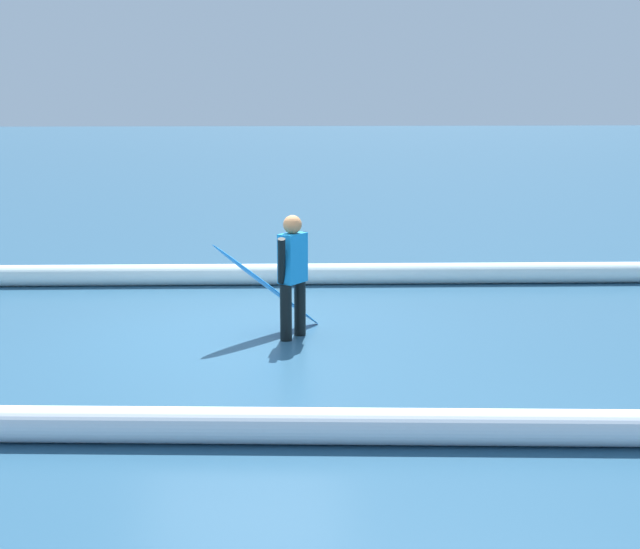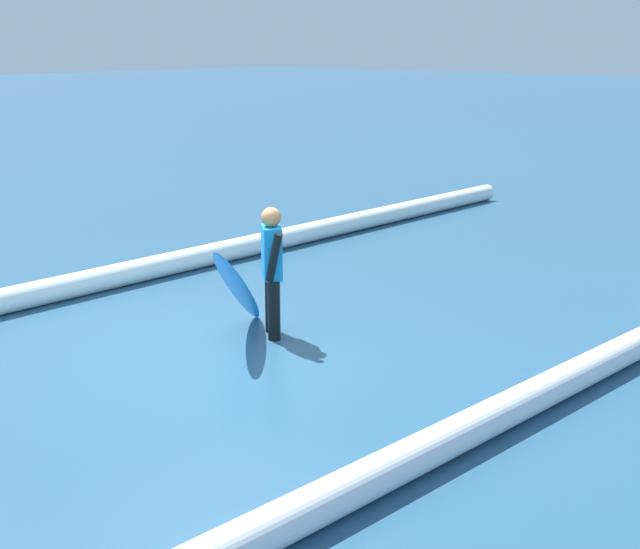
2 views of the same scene
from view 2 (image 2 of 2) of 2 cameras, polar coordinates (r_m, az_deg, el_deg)
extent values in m
plane|color=#27516F|center=(9.30, -6.36, -4.90)|extent=(146.92, 146.92, 0.00)
cylinder|color=black|center=(9.38, -3.12, -2.45)|extent=(0.14, 0.14, 0.68)
cylinder|color=black|center=(9.65, -3.32, -1.94)|extent=(0.14, 0.14, 0.68)
cube|color=#198CD8|center=(9.34, -3.28, 1.50)|extent=(0.37, 0.39, 0.59)
sphere|color=tan|center=(9.26, -3.32, 3.88)|extent=(0.22, 0.22, 0.22)
cylinder|color=black|center=(9.14, -3.12, 1.18)|extent=(0.09, 0.24, 0.56)
cylinder|color=black|center=(9.55, -3.43, 1.81)|extent=(0.09, 0.25, 0.56)
ellipsoid|color=#268CE5|center=(9.41, -5.55, -0.89)|extent=(1.40, 0.95, 1.19)
ellipsoid|color=blue|center=(9.41, -5.55, -0.87)|extent=(1.07, 0.68, 0.96)
cylinder|color=white|center=(12.55, -8.03, 1.20)|extent=(15.20, 0.79, 0.32)
cylinder|color=white|center=(7.13, 9.81, -10.32)|extent=(20.81, 1.90, 0.31)
camera|label=1|loc=(6.99, 71.01, 1.80)|focal=47.98mm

